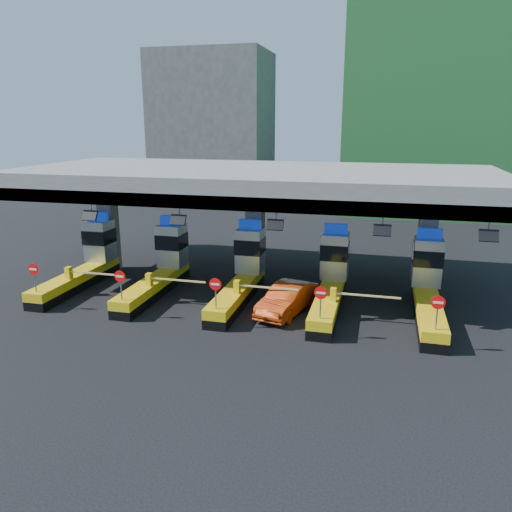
# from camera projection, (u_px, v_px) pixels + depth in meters

# --- Properties ---
(ground) EXTENTS (120.00, 120.00, 0.00)m
(ground) POSITION_uv_depth(u_px,v_px,m) (242.00, 297.00, 28.51)
(ground) COLOR black
(ground) RESTS_ON ground
(toll_canopy) EXTENTS (28.00, 12.09, 7.00)m
(toll_canopy) POSITION_uv_depth(u_px,v_px,m) (255.00, 183.00, 29.59)
(toll_canopy) COLOR slate
(toll_canopy) RESTS_ON ground
(toll_lane_far_left) EXTENTS (4.43, 8.00, 4.16)m
(toll_lane_far_left) POSITION_uv_depth(u_px,v_px,m) (88.00, 260.00, 30.78)
(toll_lane_far_left) COLOR black
(toll_lane_far_left) RESTS_ON ground
(toll_lane_left) EXTENTS (4.43, 8.00, 4.16)m
(toll_lane_left) POSITION_uv_depth(u_px,v_px,m) (162.00, 266.00, 29.59)
(toll_lane_left) COLOR black
(toll_lane_left) RESTS_ON ground
(toll_lane_center) EXTENTS (4.43, 8.00, 4.16)m
(toll_lane_center) POSITION_uv_depth(u_px,v_px,m) (243.00, 272.00, 28.40)
(toll_lane_center) COLOR black
(toll_lane_center) RESTS_ON ground
(toll_lane_right) EXTENTS (4.43, 8.00, 4.16)m
(toll_lane_right) POSITION_uv_depth(u_px,v_px,m) (332.00, 279.00, 27.21)
(toll_lane_right) COLOR black
(toll_lane_right) RESTS_ON ground
(toll_lane_far_right) EXTENTS (4.43, 8.00, 4.16)m
(toll_lane_far_right) POSITION_uv_depth(u_px,v_px,m) (428.00, 286.00, 26.02)
(toll_lane_far_right) COLOR black
(toll_lane_far_right) RESTS_ON ground
(bg_building_scaffold) EXTENTS (18.00, 12.00, 28.00)m
(bg_building_scaffold) POSITION_uv_depth(u_px,v_px,m) (436.00, 78.00, 51.92)
(bg_building_scaffold) COLOR #1E5926
(bg_building_scaffold) RESTS_ON ground
(bg_building_concrete) EXTENTS (14.00, 10.00, 18.00)m
(bg_building_concrete) POSITION_uv_depth(u_px,v_px,m) (213.00, 127.00, 63.16)
(bg_building_concrete) COLOR #4C4C49
(bg_building_concrete) RESTS_ON ground
(red_car) EXTENTS (2.76, 4.88, 1.52)m
(red_car) POSITION_uv_depth(u_px,v_px,m) (287.00, 299.00, 25.97)
(red_car) COLOR #AE330D
(red_car) RESTS_ON ground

